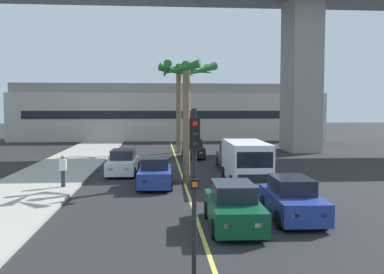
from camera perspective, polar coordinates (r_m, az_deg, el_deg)
The scene contains 14 objects.
sidewalk_left at distance 21.30m, azimuth -22.66°, elevation -7.51°, with size 4.80×80.00×0.15m, color #ADA89E.
lane_stripe_center at distance 28.18m, azimuth -1.62°, elevation -4.57°, with size 0.14×56.00×0.01m, color #DBCC4C.
pier_building_backdrop at distance 56.09m, azimuth -3.10°, elevation 3.35°, with size 39.97×8.04×7.23m.
car_queue_front at distance 16.57m, azimuth 13.42°, elevation -8.28°, with size 1.94×4.15×1.56m.
car_queue_second at distance 35.17m, azimuth 0.17°, elevation -1.68°, with size 1.88×4.12×1.56m.
car_queue_third at distance 29.55m, azimuth 5.38°, elevation -2.79°, with size 1.91×4.14×1.56m.
car_queue_fourth at distance 26.81m, azimuth -9.37°, elevation -3.52°, with size 1.94×4.15×1.56m.
car_queue_fifth at distance 22.58m, azimuth -5.02°, elevation -4.90°, with size 1.91×4.14×1.56m.
car_queue_sixth at distance 15.08m, azimuth 5.64°, elevation -9.42°, with size 1.92×4.14×1.56m.
delivery_van at distance 23.26m, azimuth 7.28°, elevation -3.25°, with size 2.26×5.30×2.36m.
traffic_light_median_near at distance 10.08m, azimuth 0.33°, elevation -4.58°, with size 0.24×0.37×4.20m.
palm_tree_near_median at distance 39.15m, azimuth -1.84°, elevation 7.05°, with size 3.26×3.45×8.27m.
palm_tree_mid_median at distance 23.23m, azimuth -0.66°, elevation 6.99°, with size 3.31×3.53×6.80m.
pedestrian_near_crosswalk at distance 22.56m, azimuth -17.13°, elevation -4.37°, with size 0.34×0.22×1.62m.
Camera 1 is at (-1.42, -3.82, 4.22)m, focal length 39.24 mm.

